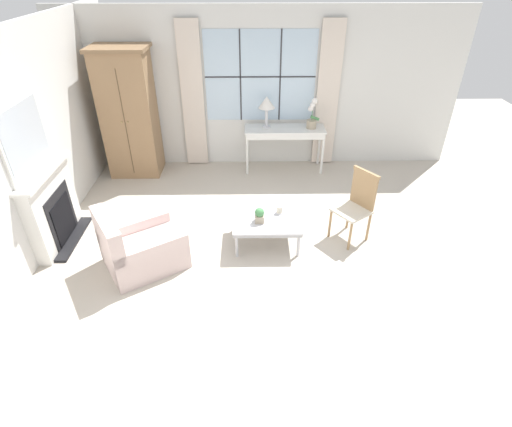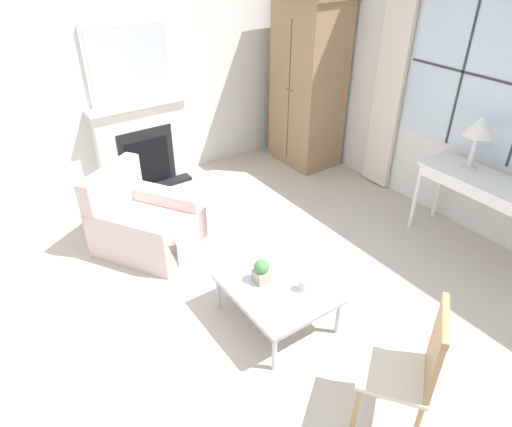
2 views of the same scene
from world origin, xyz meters
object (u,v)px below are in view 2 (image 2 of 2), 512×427
(potted_plant_small, at_px, (261,271))
(console_table, at_px, (494,191))
(coffee_table, at_px, (277,288))
(pillar_candle, at_px, (304,285))
(fireplace, at_px, (142,137))
(armchair_upholstered, at_px, (145,225))
(table_lamp, at_px, (480,128))
(armoire, at_px, (308,83))
(side_chair_wooden, at_px, (413,364))

(potted_plant_small, bearing_deg, console_table, 77.93)
(console_table, distance_m, coffee_table, 2.39)
(coffee_table, height_order, pillar_candle, pillar_candle)
(fireplace, distance_m, potted_plant_small, 2.85)
(fireplace, relative_size, coffee_table, 2.17)
(fireplace, distance_m, armchair_upholstered, 1.47)
(table_lamp, relative_size, pillar_candle, 4.75)
(table_lamp, distance_m, potted_plant_small, 2.57)
(coffee_table, relative_size, potted_plant_small, 4.35)
(armchair_upholstered, distance_m, pillar_candle, 1.94)
(coffee_table, bearing_deg, armchair_upholstered, -163.83)
(table_lamp, bearing_deg, coffee_table, -91.80)
(fireplace, relative_size, potted_plant_small, 9.43)
(fireplace, xyz_separation_m, table_lamp, (3.02, 2.28, 0.59))
(armoire, bearing_deg, console_table, 1.28)
(coffee_table, height_order, potted_plant_small, potted_plant_small)
(table_lamp, bearing_deg, pillar_candle, -87.24)
(armoire, bearing_deg, side_chair_wooden, -30.80)
(side_chair_wooden, height_order, potted_plant_small, side_chair_wooden)
(console_table, height_order, table_lamp, table_lamp)
(table_lamp, height_order, pillar_candle, table_lamp)
(armoire, height_order, table_lamp, armoire)
(side_chair_wooden, bearing_deg, table_lamp, 117.67)
(table_lamp, xyz_separation_m, side_chair_wooden, (1.18, -2.25, -0.67))
(armoire, relative_size, pillar_candle, 18.78)
(potted_plant_small, bearing_deg, table_lamp, 85.83)
(side_chair_wooden, bearing_deg, console_table, 111.02)
(fireplace, bearing_deg, table_lamp, 37.10)
(armoire, bearing_deg, fireplace, -105.63)
(console_table, height_order, side_chair_wooden, side_chair_wooden)
(console_table, height_order, potted_plant_small, console_table)
(side_chair_wooden, relative_size, pillar_candle, 8.64)
(table_lamp, bearing_deg, fireplace, -142.90)
(fireplace, height_order, side_chair_wooden, fireplace)
(armchair_upholstered, bearing_deg, side_chair_wooden, 11.65)
(console_table, distance_m, table_lamp, 0.62)
(fireplace, distance_m, side_chair_wooden, 4.20)
(armchair_upholstered, relative_size, pillar_candle, 10.34)
(armchair_upholstered, xyz_separation_m, coffee_table, (1.65, 0.48, 0.09))
(console_table, distance_m, side_chair_wooden, 2.36)
(armoire, bearing_deg, pillar_candle, -40.18)
(console_table, relative_size, armchair_upholstered, 1.19)
(coffee_table, bearing_deg, side_chair_wooden, 5.48)
(armoire, distance_m, side_chair_wooden, 4.22)
(side_chair_wooden, bearing_deg, armchair_upholstered, -168.35)
(armchair_upholstered, relative_size, side_chair_wooden, 1.20)
(armchair_upholstered, xyz_separation_m, side_chair_wooden, (2.91, 0.60, 0.31))
(fireplace, xyz_separation_m, pillar_candle, (3.13, 0.04, -0.21))
(console_table, bearing_deg, coffee_table, -100.00)
(fireplace, relative_size, pillar_candle, 16.93)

